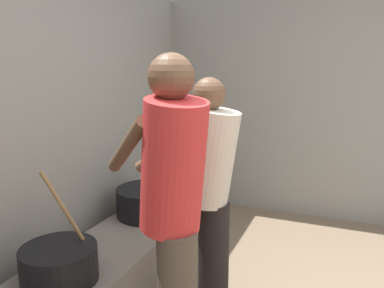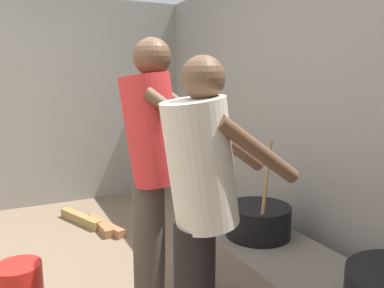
% 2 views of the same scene
% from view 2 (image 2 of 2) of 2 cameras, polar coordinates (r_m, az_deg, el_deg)
% --- Properties ---
extents(block_enclosure_rear, '(5.23, 0.20, 2.28)m').
position_cam_2_polar(block_enclosure_rear, '(2.89, 18.98, 3.89)').
color(block_enclosure_rear, gray).
rests_on(block_enclosure_rear, ground_plane).
extents(cooking_pot_secondary, '(0.45, 0.45, 0.67)m').
position_cam_2_polar(cooking_pot_secondary, '(2.76, 9.77, -11.08)').
color(cooking_pot_secondary, black).
rests_on(cooking_pot_secondary, hearth_ledge).
extents(cook_in_red_shirt, '(0.67, 0.73, 1.64)m').
position_cam_2_polar(cook_in_red_shirt, '(2.29, -5.81, -2.13)').
color(cook_in_red_shirt, '#4C4238').
rests_on(cook_in_red_shirt, ground_plane).
extents(cook_in_cream_shirt, '(0.34, 0.64, 1.51)m').
position_cam_2_polar(cook_in_cream_shirt, '(1.80, 1.33, -8.03)').
color(cook_in_cream_shirt, black).
rests_on(cook_in_cream_shirt, ground_plane).
extents(firewood_pile, '(0.85, 0.45, 0.09)m').
position_cam_2_polar(firewood_pile, '(3.88, -14.41, -11.23)').
color(firewood_pile, '#986340').
rests_on(firewood_pile, ground_plane).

